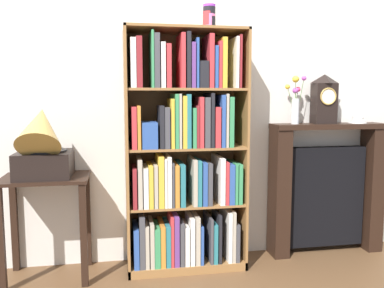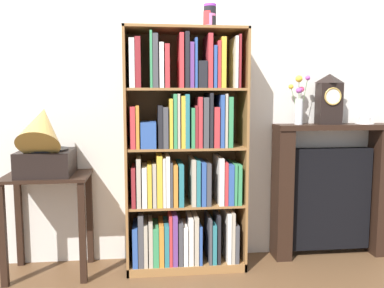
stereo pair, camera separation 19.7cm
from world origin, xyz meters
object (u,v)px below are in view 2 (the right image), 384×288
at_px(gramophone, 44,144).
at_px(fireplace_mantel, 331,191).
at_px(flower_vase, 299,102).
at_px(side_table_left, 48,202).
at_px(mantel_clock, 329,99).
at_px(cup_stack, 210,17).
at_px(bookshelf, 183,160).
at_px(teacup_with_saucer, 365,121).

bearing_deg(gramophone, fireplace_mantel, 4.48).
bearing_deg(gramophone, flower_vase, 4.63).
bearing_deg(side_table_left, mantel_clock, 2.66).
distance_m(cup_stack, side_table_left, 1.74).
xyz_separation_m(bookshelf, flower_vase, (0.89, 0.08, 0.42)).
relative_size(cup_stack, gramophone, 0.33).
height_order(gramophone, teacup_with_saucer, gramophone).
relative_size(cup_stack, flower_vase, 0.49).
bearing_deg(teacup_with_saucer, bookshelf, -176.62).
height_order(cup_stack, side_table_left, cup_stack).
bearing_deg(fireplace_mantel, flower_vase, -176.50).
relative_size(cup_stack, mantel_clock, 0.47).
height_order(bookshelf, side_table_left, bookshelf).
xyz_separation_m(bookshelf, teacup_with_saucer, (1.42, 0.08, 0.27)).
xyz_separation_m(cup_stack, teacup_with_saucer, (1.23, 0.03, -0.75)).
height_order(cup_stack, flower_vase, cup_stack).
bearing_deg(mantel_clock, teacup_with_saucer, 0.46).
xyz_separation_m(side_table_left, teacup_with_saucer, (2.38, 0.10, 0.55)).
xyz_separation_m(side_table_left, gramophone, (0.00, -0.05, 0.41)).
distance_m(side_table_left, mantel_clock, 2.21).
height_order(mantel_clock, flower_vase, mantel_clock).
bearing_deg(cup_stack, fireplace_mantel, 2.76).
bearing_deg(side_table_left, flower_vase, 3.03).
xyz_separation_m(cup_stack, gramophone, (-1.16, -0.12, -0.88)).
bearing_deg(gramophone, teacup_with_saucer, 3.63).
relative_size(fireplace_mantel, teacup_with_saucer, 7.37).
relative_size(cup_stack, side_table_left, 0.25).
relative_size(gramophone, teacup_with_saucer, 3.88).
bearing_deg(mantel_clock, side_table_left, -177.34).
xyz_separation_m(side_table_left, fireplace_mantel, (2.14, 0.12, -0.01)).
distance_m(flower_vase, teacup_with_saucer, 0.56).
bearing_deg(mantel_clock, gramophone, -175.92).
bearing_deg(side_table_left, gramophone, -90.00).
height_order(bookshelf, flower_vase, bookshelf).
height_order(side_table_left, flower_vase, flower_vase).
bearing_deg(bookshelf, fireplace_mantel, 4.87).
height_order(gramophone, flower_vase, flower_vase).
height_order(fireplace_mantel, flower_vase, flower_vase).
bearing_deg(bookshelf, cup_stack, 15.09).
xyz_separation_m(cup_stack, flower_vase, (0.69, 0.03, -0.60)).
height_order(side_table_left, mantel_clock, mantel_clock).
xyz_separation_m(bookshelf, mantel_clock, (1.13, 0.08, 0.44)).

